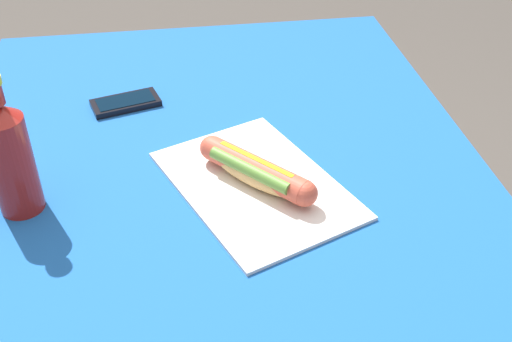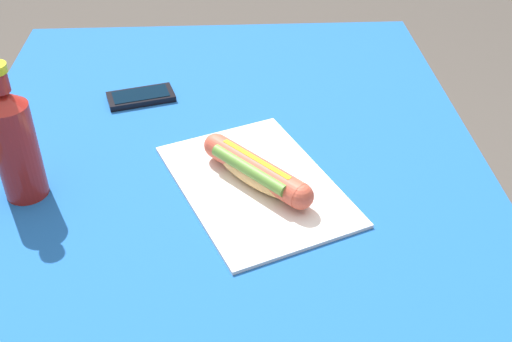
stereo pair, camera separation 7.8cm
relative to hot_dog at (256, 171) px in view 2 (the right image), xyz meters
name	(u,v)px [view 2 (the right image)]	position (x,y,z in m)	size (l,w,h in m)	color
dining_table	(224,227)	(0.05, 0.05, -0.16)	(1.18, 0.89, 0.75)	brown
paper_wrapper	(256,185)	(0.00, 0.00, -0.03)	(0.33, 0.23, 0.01)	silver
hot_dog	(256,171)	(0.00, 0.00, 0.00)	(0.18, 0.17, 0.05)	tan
cell_phone	(141,97)	(0.29, 0.21, -0.03)	(0.09, 0.14, 0.01)	black
soda_bottle	(14,142)	(0.00, 0.36, 0.07)	(0.07, 0.07, 0.22)	maroon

